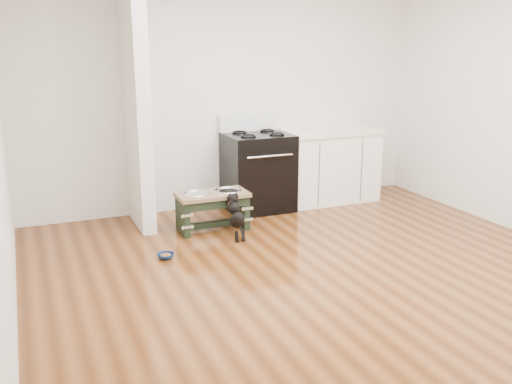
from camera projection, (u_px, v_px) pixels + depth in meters
name	position (u px, v px, depth m)	size (l,w,h in m)	color
ground	(328.00, 278.00, 4.94)	(5.00, 5.00, 0.00)	#4A240D
room_shell	(335.00, 89.00, 4.52)	(5.00, 5.00, 5.00)	silver
partition_wall	(136.00, 103.00, 6.03)	(0.15, 0.80, 2.70)	silver
oven_range	(258.00, 171.00, 6.84)	(0.76, 0.69, 1.14)	black
cabinet_run	(328.00, 166.00, 7.22)	(1.24, 0.64, 0.91)	white
dog_feeder	(213.00, 203.00, 6.11)	(0.76, 0.41, 0.43)	black
puppy	(236.00, 215.00, 5.86)	(0.13, 0.39, 0.46)	black
floor_bowl	(166.00, 256.00, 5.37)	(0.18, 0.18, 0.05)	navy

